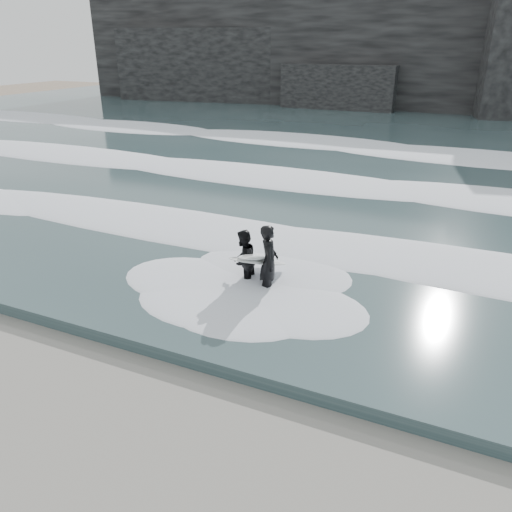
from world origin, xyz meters
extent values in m
plane|color=#896E55|center=(0.00, 0.00, 0.00)|extent=(120.00, 120.00, 0.00)
cube|color=#33484B|center=(0.00, 29.00, 0.15)|extent=(90.00, 52.00, 0.30)
cube|color=black|center=(0.00, 46.00, 5.00)|extent=(70.00, 9.00, 10.00)
ellipsoid|color=white|center=(0.00, 9.00, 0.40)|extent=(60.00, 3.20, 0.20)
ellipsoid|color=white|center=(0.00, 16.00, 0.42)|extent=(60.00, 4.00, 0.24)
ellipsoid|color=white|center=(0.00, 25.00, 0.45)|extent=(60.00, 4.80, 0.30)
imported|color=black|center=(0.22, 6.43, 0.93)|extent=(0.68, 0.80, 1.87)
ellipsoid|color=white|center=(-0.18, 6.48, 0.97)|extent=(1.03, 2.28, 0.92)
imported|color=black|center=(-0.52, 6.52, 0.79)|extent=(0.68, 0.83, 1.59)
ellipsoid|color=white|center=(-0.10, 6.52, 0.85)|extent=(1.22, 2.02, 0.81)
camera|label=1|loc=(4.50, -3.74, 5.85)|focal=35.00mm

